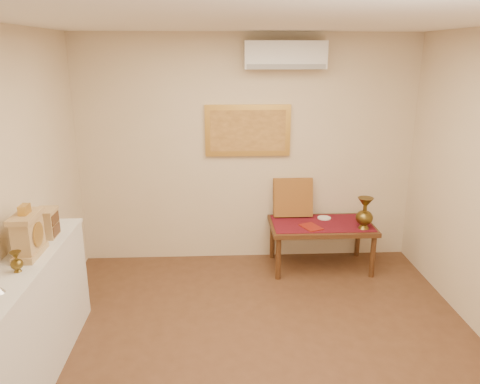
{
  "coord_description": "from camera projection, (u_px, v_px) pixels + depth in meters",
  "views": [
    {
      "loc": [
        -0.36,
        -3.2,
        2.49
      ],
      "look_at": [
        -0.14,
        1.15,
        1.17
      ],
      "focal_mm": 35.0,
      "sensor_mm": 36.0,
      "label": 1
    }
  ],
  "objects": [
    {
      "name": "cushion",
      "position": [
        293.0,
        197.0,
        5.66
      ],
      "size": [
        0.47,
        0.2,
        0.48
      ],
      "primitive_type": "cube",
      "rotation": [
        -0.21,
        0.0,
        0.0
      ],
      "color": "maroon",
      "rests_on": "table_cloth"
    },
    {
      "name": "brass_urn_small",
      "position": [
        16.0,
        259.0,
        3.31
      ],
      "size": [
        0.09,
        0.09,
        0.2
      ],
      "primitive_type": null,
      "color": "brown",
      "rests_on": "display_ledge"
    },
    {
      "name": "brass_urn_tall",
      "position": [
        365.0,
        210.0,
        5.26
      ],
      "size": [
        0.2,
        0.2,
        0.44
      ],
      "primitive_type": null,
      "color": "brown",
      "rests_on": "table_cloth"
    },
    {
      "name": "low_table",
      "position": [
        321.0,
        229.0,
        5.5
      ],
      "size": [
        1.2,
        0.7,
        0.55
      ],
      "color": "#4E2D17",
      "rests_on": "floor"
    },
    {
      "name": "ceiling",
      "position": [
        271.0,
        17.0,
        3.02
      ],
      "size": [
        4.5,
        4.5,
        0.0
      ],
      "primitive_type": "plane",
      "rotation": [
        3.14,
        0.0,
        0.0
      ],
      "color": "white",
      "rests_on": "ground"
    },
    {
      "name": "painting",
      "position": [
        248.0,
        131.0,
        5.46
      ],
      "size": [
        1.0,
        0.06,
        0.6
      ],
      "color": "gold",
      "rests_on": "wall_back"
    },
    {
      "name": "display_ledge",
      "position": [
        28.0,
        324.0,
        3.57
      ],
      "size": [
        0.37,
        2.02,
        0.98
      ],
      "color": "white",
      "rests_on": "floor"
    },
    {
      "name": "menu",
      "position": [
        311.0,
        227.0,
        5.34
      ],
      "size": [
        0.27,
        0.3,
        0.01
      ],
      "primitive_type": "cube",
      "rotation": [
        0.0,
        0.0,
        0.42
      ],
      "color": "maroon",
      "rests_on": "table_cloth"
    },
    {
      "name": "wooden_chest",
      "position": [
        47.0,
        223.0,
        3.94
      ],
      "size": [
        0.16,
        0.21,
        0.24
      ],
      "color": "tan",
      "rests_on": "display_ledge"
    },
    {
      "name": "ac_unit",
      "position": [
        285.0,
        55.0,
        5.14
      ],
      "size": [
        0.9,
        0.25,
        0.3
      ],
      "color": "silver",
      "rests_on": "wall_back"
    },
    {
      "name": "wall_back",
      "position": [
        248.0,
        151.0,
        5.56
      ],
      "size": [
        4.0,
        0.02,
        2.7
      ],
      "primitive_type": "cube",
      "color": "beige",
      "rests_on": "ground"
    },
    {
      "name": "table_cloth",
      "position": [
        322.0,
        223.0,
        5.48
      ],
      "size": [
        1.14,
        0.59,
        0.01
      ],
      "primitive_type": "cube",
      "color": "maroon",
      "rests_on": "low_table"
    },
    {
      "name": "floor",
      "position": [
        265.0,
        371.0,
        3.8
      ],
      "size": [
        4.5,
        4.5,
        0.0
      ],
      "primitive_type": "plane",
      "color": "brown",
      "rests_on": "ground"
    },
    {
      "name": "mantel_clock",
      "position": [
        28.0,
        234.0,
        3.56
      ],
      "size": [
        0.17,
        0.36,
        0.41
      ],
      "color": "tan",
      "rests_on": "display_ledge"
    },
    {
      "name": "plate",
      "position": [
        324.0,
        218.0,
        5.63
      ],
      "size": [
        0.16,
        0.16,
        0.01
      ],
      "primitive_type": "cylinder",
      "color": "white",
      "rests_on": "table_cloth"
    }
  ]
}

